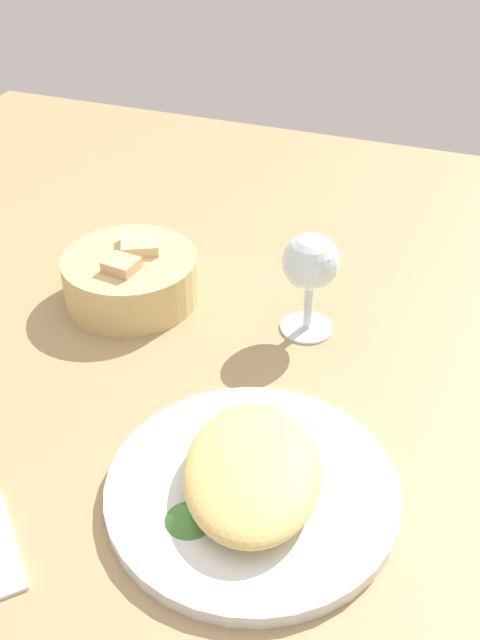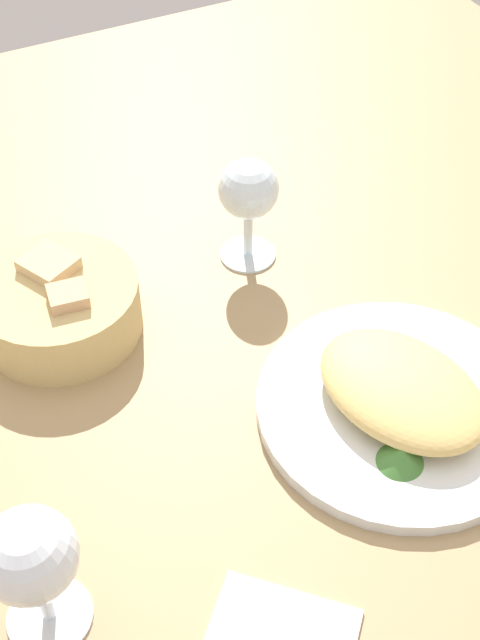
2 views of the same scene
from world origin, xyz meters
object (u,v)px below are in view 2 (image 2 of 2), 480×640
at_px(plate, 398,407).
at_px(wine_glass_near, 248,195).
at_px(bread_basket, 59,305).
at_px(wine_glass_far, 31,560).
at_px(folded_napkin, 283,631).

xyz_separation_m(plate, wine_glass_near, (0.26, 0.02, 0.08)).
bearing_deg(bread_basket, plate, -135.40).
bearing_deg(wine_glass_far, bread_basket, -20.40).
relative_size(wine_glass_far, folded_napkin, 1.17).
height_order(plate, wine_glass_near, wine_glass_near).
distance_m(plate, wine_glass_near, 0.27).
height_order(plate, wine_glass_far, wine_glass_far).
bearing_deg(folded_napkin, wine_glass_far, 13.32).
height_order(bread_basket, folded_napkin, bread_basket).
height_order(wine_glass_far, folded_napkin, wine_glass_far).
bearing_deg(folded_napkin, wine_glass_near, -69.31).
distance_m(bread_basket, wine_glass_near, 0.23).
xyz_separation_m(bread_basket, wine_glass_near, (0.01, -0.22, 0.05)).
bearing_deg(wine_glass_near, folded_napkin, 156.35).
distance_m(wine_glass_near, folded_napkin, 0.44).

